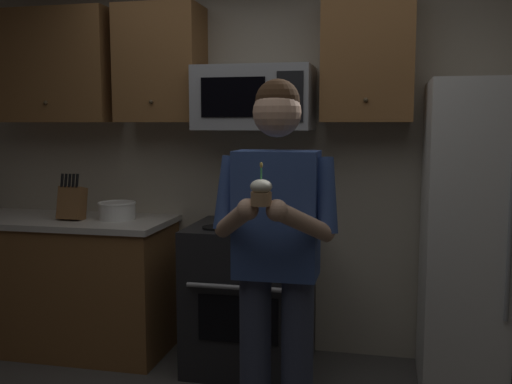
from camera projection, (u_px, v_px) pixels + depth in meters
name	position (u px, v px, depth m)	size (l,w,h in m)	color
wall_back	(285.00, 162.00, 3.97)	(4.40, 0.10, 2.60)	#B7AD99
oven_range	(251.00, 296.00, 3.73)	(0.76, 0.70, 0.93)	black
microwave	(255.00, 98.00, 3.69)	(0.74, 0.41, 0.40)	#9EA0A5
refrigerator	(505.00, 240.00, 3.31)	(0.90, 0.75, 1.80)	white
cabinet_row_upper	(172.00, 64.00, 3.84)	(2.78, 0.36, 0.76)	brown
counter_left	(69.00, 283.00, 4.03)	(1.44, 0.66, 0.92)	brown
knife_block	(72.00, 202.00, 3.89)	(0.16, 0.15, 0.32)	brown
bowl_large_white	(117.00, 210.00, 3.91)	(0.26, 0.26, 0.12)	white
person	(276.00, 248.00, 2.66)	(0.60, 0.48, 1.76)	#383F59
cupcake	(261.00, 192.00, 2.31)	(0.09, 0.09, 0.17)	#A87F56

